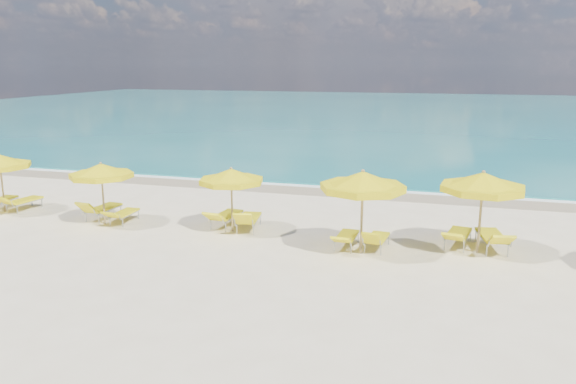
# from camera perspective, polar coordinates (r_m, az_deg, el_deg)

# --- Properties ---
(ground_plane) EXTENTS (120.00, 120.00, 0.00)m
(ground_plane) POSITION_cam_1_polar(r_m,az_deg,el_deg) (17.60, -1.36, -4.87)
(ground_plane) COLOR beige
(ocean) EXTENTS (120.00, 80.00, 0.30)m
(ocean) POSITION_cam_1_polar(r_m,az_deg,el_deg) (64.40, 11.67, 7.91)
(ocean) COLOR #126869
(ocean) RESTS_ON ground
(wet_sand_band) EXTENTS (120.00, 2.60, 0.01)m
(wet_sand_band) POSITION_cam_1_polar(r_m,az_deg,el_deg) (24.51, 3.83, 0.24)
(wet_sand_band) COLOR tan
(wet_sand_band) RESTS_ON ground
(foam_line) EXTENTS (120.00, 1.20, 0.03)m
(foam_line) POSITION_cam_1_polar(r_m,az_deg,el_deg) (25.28, 4.22, 0.62)
(foam_line) COLOR white
(foam_line) RESTS_ON ground
(whitecap_near) EXTENTS (14.00, 0.36, 0.05)m
(whitecap_near) POSITION_cam_1_polar(r_m,az_deg,el_deg) (35.19, -2.39, 4.15)
(whitecap_near) COLOR white
(whitecap_near) RESTS_ON ground
(whitecap_far) EXTENTS (18.00, 0.30, 0.05)m
(whitecap_far) POSITION_cam_1_polar(r_m,az_deg,el_deg) (40.45, 20.21, 4.52)
(whitecap_far) COLOR white
(whitecap_far) RESTS_ON ground
(umbrella_2) EXTENTS (2.82, 2.82, 2.16)m
(umbrella_2) POSITION_cam_1_polar(r_m,az_deg,el_deg) (19.87, -18.45, 2.01)
(umbrella_2) COLOR #A28851
(umbrella_2) RESTS_ON ground
(umbrella_3) EXTENTS (2.43, 2.43, 2.14)m
(umbrella_3) POSITION_cam_1_polar(r_m,az_deg,el_deg) (18.12, -5.79, 1.55)
(umbrella_3) COLOR #A28851
(umbrella_3) RESTS_ON ground
(umbrella_4) EXTENTS (2.51, 2.51, 2.48)m
(umbrella_4) POSITION_cam_1_polar(r_m,az_deg,el_deg) (15.95, 7.61, 1.02)
(umbrella_4) COLOR #A28851
(umbrella_4) RESTS_ON ground
(umbrella_5) EXTENTS (2.99, 2.99, 2.45)m
(umbrella_5) POSITION_cam_1_polar(r_m,az_deg,el_deg) (16.79, 19.19, 0.89)
(umbrella_5) COLOR #A28851
(umbrella_5) RESTS_ON ground
(lounger_1_left) EXTENTS (0.72, 1.79, 0.65)m
(lounger_1_left) POSITION_cam_1_polar(r_m,az_deg,el_deg) (23.81, -27.16, -1.06)
(lounger_1_left) COLOR #A5A8AD
(lounger_1_left) RESTS_ON ground
(lounger_1_right) EXTENTS (0.79, 1.83, 0.74)m
(lounger_1_right) POSITION_cam_1_polar(r_m,az_deg,el_deg) (23.25, -25.27, -1.16)
(lounger_1_right) COLOR #A5A8AD
(lounger_1_right) RESTS_ON ground
(lounger_2_left) EXTENTS (0.75, 1.86, 0.85)m
(lounger_2_left) POSITION_cam_1_polar(r_m,az_deg,el_deg) (20.91, -18.29, -1.99)
(lounger_2_left) COLOR #A5A8AD
(lounger_2_left) RESTS_ON ground
(lounger_2_right) EXTENTS (0.58, 1.66, 0.64)m
(lounger_2_right) POSITION_cam_1_polar(r_m,az_deg,el_deg) (20.21, -16.34, -2.46)
(lounger_2_right) COLOR #A5A8AD
(lounger_2_right) RESTS_ON ground
(lounger_3_left) EXTENTS (0.77, 1.92, 0.77)m
(lounger_3_left) POSITION_cam_1_polar(r_m,az_deg,el_deg) (19.05, -6.32, -2.84)
(lounger_3_left) COLOR #A5A8AD
(lounger_3_left) RESTS_ON ground
(lounger_3_right) EXTENTS (0.87, 1.88, 0.87)m
(lounger_3_right) POSITION_cam_1_polar(r_m,az_deg,el_deg) (18.59, -4.01, -3.18)
(lounger_3_right) COLOR #A5A8AD
(lounger_3_right) RESTS_ON ground
(lounger_4_left) EXTENTS (0.60, 1.72, 0.64)m
(lounger_4_left) POSITION_cam_1_polar(r_m,az_deg,el_deg) (16.91, 5.95, -4.98)
(lounger_4_left) COLOR #A5A8AD
(lounger_4_left) RESTS_ON ground
(lounger_4_right) EXTENTS (0.68, 1.59, 0.77)m
(lounger_4_right) POSITION_cam_1_polar(r_m,az_deg,el_deg) (16.87, 9.00, -5.11)
(lounger_4_right) COLOR #A5A8AD
(lounger_4_right) RESTS_ON ground
(lounger_5_left) EXTENTS (0.93, 1.96, 0.73)m
(lounger_5_left) POSITION_cam_1_polar(r_m,az_deg,el_deg) (17.68, 16.86, -4.60)
(lounger_5_left) COLOR #A5A8AD
(lounger_5_left) RESTS_ON ground
(lounger_5_right) EXTENTS (1.03, 2.09, 0.83)m
(lounger_5_right) POSITION_cam_1_polar(r_m,az_deg,el_deg) (17.66, 20.00, -4.79)
(lounger_5_right) COLOR #A5A8AD
(lounger_5_right) RESTS_ON ground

